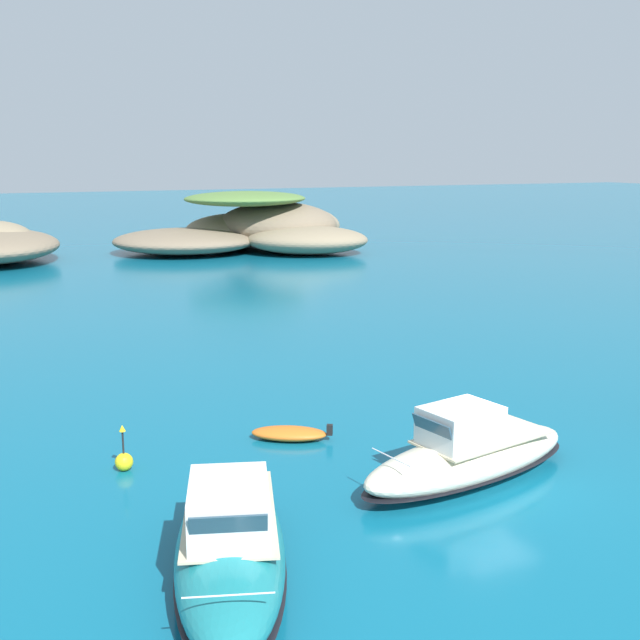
% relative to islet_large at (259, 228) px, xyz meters
% --- Properties ---
extents(ground_plane, '(400.00, 400.00, 0.00)m').
position_rel_islet_large_xyz_m(ground_plane, '(-13.79, -58.34, -2.18)').
color(ground_plane, '#0C5B7A').
extents(islet_large, '(27.65, 21.63, 6.00)m').
position_rel_islet_large_xyz_m(islet_large, '(0.00, 0.00, 0.00)').
color(islet_large, '#84755B').
rests_on(islet_large, ground).
extents(motorboat_cream, '(8.27, 3.83, 2.35)m').
position_rel_islet_large_xyz_m(motorboat_cream, '(-14.64, -58.34, -1.39)').
color(motorboat_cream, beige).
rests_on(motorboat_cream, ground).
extents(motorboat_teal, '(5.07, 8.87, 2.51)m').
position_rel_islet_large_xyz_m(motorboat_teal, '(-22.85, -60.76, -1.34)').
color(motorboat_teal, '#19727A').
rests_on(motorboat_teal, ground).
extents(dinghy_tender, '(2.80, 2.25, 0.58)m').
position_rel_islet_large_xyz_m(dinghy_tender, '(-18.22, -53.00, -1.96)').
color(dinghy_tender, orange).
rests_on(dinghy_tender, ground).
extents(channel_buoy, '(0.56, 0.56, 1.48)m').
position_rel_islet_large_xyz_m(channel_buoy, '(-23.90, -53.37, -1.85)').
color(channel_buoy, yellow).
rests_on(channel_buoy, ground).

